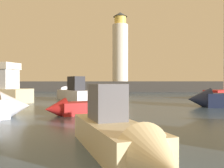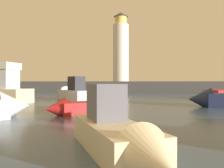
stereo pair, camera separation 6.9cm
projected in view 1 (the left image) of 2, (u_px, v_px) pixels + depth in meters
ground_plane at (127, 101)px, 27.45m from camera, size 220.00×220.00×0.00m
breakwater at (130, 86)px, 53.39m from camera, size 88.05×4.18×2.36m
lighthouse at (120, 49)px, 53.54m from camera, size 3.58×3.58×15.91m
motorboat_1 at (71, 93)px, 28.81m from camera, size 6.38×7.42×3.15m
motorboat_3 at (86, 105)px, 15.91m from camera, size 5.42×4.37×1.95m
motorboat_4 at (121, 136)px, 6.80m from camera, size 3.87×5.91×2.39m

